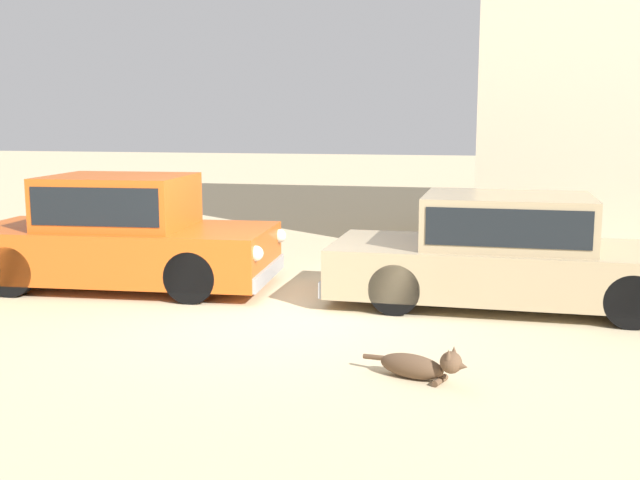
# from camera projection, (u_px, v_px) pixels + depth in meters

# --- Properties ---
(ground_plane) EXTENTS (80.00, 80.00, 0.00)m
(ground_plane) POSITION_uv_depth(u_px,v_px,m) (276.00, 315.00, 9.21)
(ground_plane) COLOR #CCB78E
(parked_sedan_nearest) EXTENTS (4.36, 2.06, 1.56)m
(parked_sedan_nearest) POSITION_uv_depth(u_px,v_px,m) (122.00, 233.00, 10.67)
(parked_sedan_nearest) COLOR #D15619
(parked_sedan_nearest) RESTS_ON ground_plane
(parked_sedan_second) EXTENTS (4.62, 1.92, 1.40)m
(parked_sedan_second) POSITION_uv_depth(u_px,v_px,m) (509.00, 251.00, 9.62)
(parked_sedan_second) COLOR tan
(parked_sedan_second) RESTS_ON ground_plane
(stray_dog_spotted) EXTENTS (1.00, 0.46, 0.35)m
(stray_dog_spotted) POSITION_uv_depth(u_px,v_px,m) (421.00, 365.00, 6.92)
(stray_dog_spotted) COLOR brown
(stray_dog_spotted) RESTS_ON ground_plane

